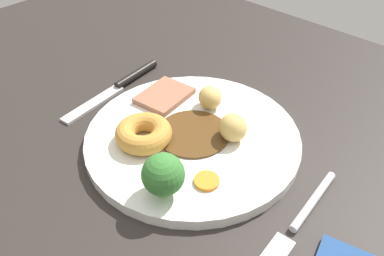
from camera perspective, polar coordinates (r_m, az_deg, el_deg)
The scene contains 11 objects.
dining_table at distance 50.01cm, azimuth 1.51°, elevation -4.50°, with size 120.00×84.00×3.60cm, color #2B2623.
dinner_plate at distance 49.10cm, azimuth 0.00°, elevation -1.53°, with size 26.70×26.70×1.40cm, color white.
gravy_pool at distance 48.69cm, azimuth 0.32°, elevation -0.63°, with size 9.08×9.08×0.30cm, color #563819.
meat_slice_main at distance 54.68cm, azimuth -4.02°, elevation 4.71°, with size 7.14×5.62×0.80cm, color #9E664C.
yorkshire_pudding at distance 47.27cm, azimuth -7.05°, elevation -0.78°, with size 6.87×6.87×2.40cm, color #C68938.
roast_potato_left at distance 52.33cm, azimuth 2.63°, elevation 4.45°, with size 3.41×3.06×3.00cm, color #D8B260.
roast_potato_right at distance 47.24cm, azimuth 5.98°, elevation 0.07°, with size 3.68×3.30×3.38cm, color #D8B260.
carrot_coin_front at distance 42.73cm, azimuth 2.16°, elevation -7.69°, with size 2.81×2.81×0.43cm, color orange.
broccoli_floret at distance 39.94cm, azimuth -4.21°, elevation -6.82°, with size 4.49×4.49×5.05cm.
fork at distance 42.24cm, azimuth 15.25°, elevation -12.95°, with size 2.65×15.32×0.90cm.
knife at distance 60.32cm, azimuth -10.22°, elevation 6.27°, with size 3.55×18.54×1.20cm.
Camera 1 is at (-23.55, 27.13, 36.60)cm, focal length 36.69 mm.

